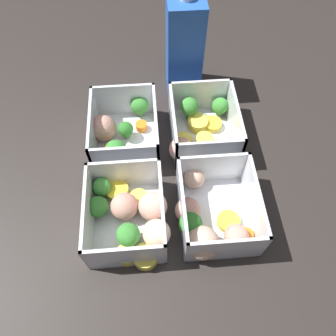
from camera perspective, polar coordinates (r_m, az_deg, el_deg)
The scene contains 6 objects.
ground_plane at distance 0.58m, azimuth 0.00°, elevation -1.37°, with size 4.00×4.00×0.00m, color #282321.
container_near_left at distance 0.61m, azimuth -8.21°, elevation 6.37°, with size 0.15×0.13×0.08m.
container_near_right at distance 0.52m, azimuth -6.46°, elevation -8.20°, with size 0.17×0.13×0.08m.
container_far_left at distance 0.61m, azimuth 6.42°, elevation 6.36°, with size 0.15×0.14×0.08m.
container_far_right at distance 0.52m, azimuth 7.17°, elevation -8.48°, with size 0.17×0.13×0.08m.
juice_carton at distance 0.66m, azimuth 2.85°, elevation 20.34°, with size 0.07×0.07×0.20m.
Camera 1 is at (0.29, -0.02, 0.50)m, focal length 35.00 mm.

